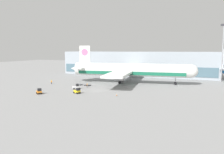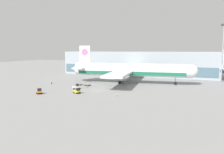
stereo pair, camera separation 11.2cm
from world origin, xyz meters
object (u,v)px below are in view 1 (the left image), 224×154
(baggage_tug_mid, at_px, (76,87))
(traffic_cone_near, at_px, (117,95))
(airplane_main, at_px, (129,70))
(baggage_dolly_lead, at_px, (79,84))
(ground_crew_far, at_px, (51,82))
(baggage_dolly_second, at_px, (87,85))
(baggage_tug_foreground, at_px, (39,91))
(light_mast, at_px, (223,49))
(ground_crew_near, at_px, (87,85))
(baggage_tug_far, at_px, (77,91))

(baggage_tug_mid, relative_size, traffic_cone_near, 3.82)
(airplane_main, xyz_separation_m, baggage_tug_mid, (-13.78, -22.51, -4.96))
(airplane_main, bearing_deg, traffic_cone_near, -87.49)
(baggage_tug_mid, relative_size, baggage_dolly_lead, 0.74)
(airplane_main, xyz_separation_m, ground_crew_far, (-30.29, -16.22, -4.77))
(baggage_dolly_second, height_order, ground_crew_far, ground_crew_far)
(airplane_main, height_order, baggage_tug_foreground, airplane_main)
(airplane_main, relative_size, ground_crew_far, 32.02)
(ground_crew_far, bearing_deg, baggage_tug_mid, 156.82)
(traffic_cone_near, bearing_deg, airplane_main, 100.64)
(airplane_main, bearing_deg, baggage_tug_foreground, -127.92)
(airplane_main, height_order, baggage_dolly_second, airplane_main)
(light_mast, relative_size, traffic_cone_near, 37.49)
(light_mast, distance_m, baggage_dolly_lead, 68.25)
(light_mast, height_order, ground_crew_near, light_mast)
(airplane_main, distance_m, ground_crew_near, 21.84)
(baggage_tug_far, distance_m, ground_crew_far, 25.47)
(ground_crew_near, bearing_deg, baggage_tug_foreground, -43.16)
(airplane_main, height_order, baggage_tug_mid, airplane_main)
(baggage_tug_far, bearing_deg, airplane_main, 96.28)
(baggage_tug_mid, xyz_separation_m, traffic_cone_near, (19.06, -5.63, -0.52))
(baggage_tug_foreground, bearing_deg, traffic_cone_near, 53.52)
(airplane_main, bearing_deg, baggage_dolly_lead, -150.18)
(baggage_tug_mid, bearing_deg, ground_crew_near, 19.19)
(light_mast, height_order, baggage_dolly_lead, light_mast)
(baggage_tug_far, bearing_deg, ground_crew_far, 170.43)
(ground_crew_far, bearing_deg, airplane_main, -154.14)
(baggage_tug_foreground, relative_size, ground_crew_far, 1.55)
(light_mast, xyz_separation_m, baggage_tug_far, (-47.93, -50.76, -14.51))
(light_mast, xyz_separation_m, baggage_tug_foreground, (-59.53, -56.51, -14.51))
(ground_crew_far, bearing_deg, traffic_cone_near, 159.16)
(baggage_tug_foreground, relative_size, baggage_tug_mid, 1.02)
(baggage_tug_far, bearing_deg, baggage_dolly_lead, 141.62)
(baggage_tug_far, relative_size, baggage_dolly_second, 0.75)
(light_mast, relative_size, baggage_tug_mid, 9.82)
(baggage_tug_mid, distance_m, ground_crew_near, 5.11)
(baggage_dolly_lead, relative_size, baggage_dolly_second, 1.00)
(baggage_dolly_second, bearing_deg, ground_crew_far, -169.45)
(baggage_tug_foreground, distance_m, baggage_tug_mid, 14.59)
(baggage_dolly_lead, relative_size, ground_crew_far, 2.07)
(baggage_tug_far, height_order, baggage_dolly_second, baggage_tug_far)
(baggage_tug_mid, xyz_separation_m, ground_crew_far, (-16.51, 6.30, 0.19))
(baggage_dolly_second, height_order, traffic_cone_near, traffic_cone_near)
(ground_crew_near, relative_size, ground_crew_far, 0.99)
(light_mast, xyz_separation_m, ground_crew_near, (-50.63, -38.94, -14.33))
(baggage_tug_mid, bearing_deg, airplane_main, 14.87)
(traffic_cone_near, bearing_deg, baggage_dolly_second, 143.07)
(ground_crew_near, xyz_separation_m, ground_crew_far, (-18.84, 1.75, 0.01))
(baggage_dolly_lead, xyz_separation_m, ground_crew_near, (6.18, -4.22, 0.67))
(light_mast, xyz_separation_m, baggage_dolly_lead, (-56.81, -34.72, -15.00))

